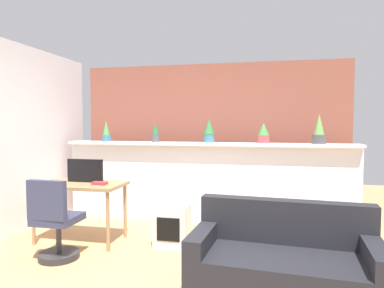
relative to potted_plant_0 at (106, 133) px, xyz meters
name	(u,v)px	position (x,y,z in m)	size (l,w,h in m)	color
ground_plane	(169,279)	(1.59, -1.93, -1.36)	(12.00, 12.00, 0.00)	tan
divider_wall	(205,184)	(1.59, 0.07, -0.77)	(4.40, 0.16, 1.18)	white
plant_shelf	(205,144)	(1.59, 0.03, -0.16)	(4.40, 0.31, 0.04)	white
brick_wall_behind	(212,139)	(1.59, 0.67, -0.11)	(4.40, 0.10, 2.50)	brown
potted_plant_0	(106,133)	(0.00, 0.00, 0.00)	(0.14, 0.14, 0.33)	#386B84
potted_plant_1	(155,132)	(0.82, 0.01, 0.01)	(0.12, 0.12, 0.30)	#4C4C51
potted_plant_2	(209,130)	(1.65, 0.06, 0.04)	(0.17, 0.17, 0.36)	#386B84
potted_plant_3	(263,133)	(2.45, 0.03, 0.00)	(0.17, 0.17, 0.30)	#B7474C
potted_plant_4	(319,131)	(3.21, 0.01, 0.04)	(0.19, 0.19, 0.42)	#4C4C51
desk	(80,190)	(0.19, -1.12, -0.70)	(1.10, 0.60, 0.75)	#99754C
tv_monitor	(85,171)	(0.22, -1.04, -0.47)	(0.49, 0.04, 0.30)	black
office_chair	(55,226)	(0.25, -1.75, -0.98)	(0.45, 0.45, 0.91)	#262628
side_cube_shelf	(173,225)	(1.37, -1.00, -1.11)	(0.40, 0.41, 0.50)	silver
book_on_desk	(100,183)	(0.49, -1.18, -0.60)	(0.18, 0.10, 0.04)	#B22D33
couch	(283,266)	(2.65, -2.05, -1.08)	(1.61, 0.88, 0.80)	black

